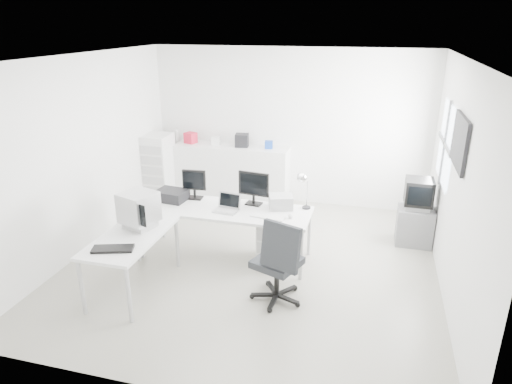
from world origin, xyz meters
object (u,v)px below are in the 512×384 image
(laptop, at_px, (226,204))
(laser_printer, at_px, (281,202))
(crt_monitor, at_px, (139,210))
(filing_cabinet, at_px, (159,169))
(main_desk, at_px, (226,233))
(crt_tv, at_px, (419,194))
(side_desk, at_px, (134,262))
(inkjet_printer, at_px, (172,195))
(tv_cabinet, at_px, (414,226))
(lcd_monitor_large, at_px, (254,189))
(lcd_monitor_small, at_px, (194,184))
(sideboard, at_px, (232,173))
(drawer_pedestal, at_px, (274,241))
(office_chair, at_px, (277,258))

(laptop, xyz_separation_m, laser_printer, (0.70, 0.32, -0.02))
(crt_monitor, xyz_separation_m, filing_cabinet, (-1.01, 2.57, -0.34))
(main_desk, xyz_separation_m, crt_tv, (2.64, 1.13, 0.43))
(side_desk, xyz_separation_m, laser_printer, (1.60, 1.32, 0.47))
(inkjet_printer, distance_m, tv_cabinet, 3.68)
(lcd_monitor_large, bearing_deg, tv_cabinet, 28.36)
(lcd_monitor_small, height_order, tv_cabinet, lcd_monitor_small)
(filing_cabinet, bearing_deg, laptop, -43.68)
(lcd_monitor_small, xyz_separation_m, sideboard, (-0.03, 1.89, -0.44))
(tv_cabinet, bearing_deg, crt_monitor, -150.50)
(crt_monitor, xyz_separation_m, tv_cabinet, (3.49, 1.98, -0.70))
(main_desk, bearing_deg, filing_cabinet, 137.17)
(tv_cabinet, height_order, crt_tv, crt_tv)
(drawer_pedestal, xyz_separation_m, lcd_monitor_large, (-0.35, 0.20, 0.68))
(drawer_pedestal, xyz_separation_m, lcd_monitor_small, (-1.25, 0.20, 0.67))
(inkjet_printer, height_order, tv_cabinet, inkjet_printer)
(laptop, bearing_deg, lcd_monitor_small, 157.61)
(drawer_pedestal, relative_size, crt_tv, 1.20)
(laser_printer, distance_m, crt_monitor, 1.93)
(lcd_monitor_small, bearing_deg, crt_monitor, -109.05)
(inkjet_printer, xyz_separation_m, crt_tv, (3.49, 1.03, -0.03))
(lcd_monitor_small, relative_size, sideboard, 0.21)
(tv_cabinet, bearing_deg, drawer_pedestal, -151.02)
(main_desk, distance_m, office_chair, 1.30)
(lcd_monitor_small, relative_size, office_chair, 0.39)
(drawer_pedestal, bearing_deg, main_desk, -175.91)
(office_chair, bearing_deg, tv_cabinet, 70.53)
(main_desk, relative_size, filing_cabinet, 1.87)
(crt_tv, relative_size, sideboard, 0.24)
(laptop, distance_m, sideboard, 2.35)
(lcd_monitor_large, xyz_separation_m, tv_cabinet, (2.29, 0.88, -0.70))
(main_desk, height_order, drawer_pedestal, main_desk)
(laser_printer, distance_m, office_chair, 1.15)
(laptop, height_order, crt_monitor, crt_monitor)
(side_desk, relative_size, crt_tv, 2.80)
(laser_printer, xyz_separation_m, office_chair, (0.19, -1.10, -0.28))
(laser_printer, distance_m, sideboard, 2.36)
(inkjet_printer, height_order, sideboard, sideboard)
(side_desk, distance_m, drawer_pedestal, 1.93)
(lcd_monitor_small, relative_size, laptop, 1.32)
(lcd_monitor_small, relative_size, crt_tv, 0.88)
(drawer_pedestal, height_order, filing_cabinet, filing_cabinet)
(laptop, distance_m, office_chair, 1.22)
(drawer_pedestal, xyz_separation_m, tv_cabinet, (1.94, 1.08, -0.01))
(side_desk, xyz_separation_m, tv_cabinet, (3.49, 2.23, -0.09))
(lcd_monitor_small, distance_m, laptop, 0.70)
(drawer_pedestal, bearing_deg, sideboard, 121.51)
(crt_monitor, bearing_deg, side_desk, -70.96)
(lcd_monitor_large, relative_size, laser_printer, 1.45)
(office_chair, bearing_deg, main_desk, 158.02)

